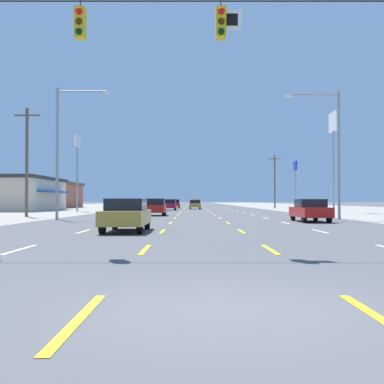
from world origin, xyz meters
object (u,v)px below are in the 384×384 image
at_px(sedan_far_right_near, 311,210).
at_px(sedan_center_turn_far, 196,204).
at_px(streetlight_right_row_0, 335,145).
at_px(hatchback_inner_left_mid, 157,207).
at_px(box_truck_center_turn_farthest, 195,199).
at_px(pole_sign_right_row_2, 297,173).
at_px(sedan_inner_left_nearest, 128,214).
at_px(pole_sign_left_row_1, 79,153).
at_px(hatchback_inner_left_farther, 176,204).
at_px(streetlight_left_row_0, 64,143).
at_px(hatchback_inner_left_midfar, 171,205).
at_px(pole_sign_right_row_1, 335,134).

distance_m(sedan_far_right_near, sedan_center_turn_far, 43.41).
bearing_deg(sedan_center_turn_far, streetlight_right_row_0, -76.20).
xyz_separation_m(hatchback_inner_left_mid, box_truck_center_turn_farthest, (3.90, 92.90, 1.05)).
bearing_deg(sedan_far_right_near, hatchback_inner_left_mid, 132.78).
relative_size(hatchback_inner_left_mid, pole_sign_right_row_2, 0.48).
bearing_deg(sedan_inner_left_nearest, pole_sign_left_row_1, 107.24).
bearing_deg(streetlight_right_row_0, pole_sign_left_row_1, 135.08).
bearing_deg(hatchback_inner_left_farther, sedan_far_right_near, -78.44).
distance_m(pole_sign_left_row_1, streetlight_left_row_0, 25.12).
xyz_separation_m(sedan_far_right_near, streetlight_right_row_0, (2.54, 3.29, 4.63)).
height_order(sedan_center_turn_far, streetlight_left_row_0, streetlight_left_row_0).
bearing_deg(pole_sign_left_row_1, sedan_far_right_near, -51.59).
height_order(sedan_center_turn_far, box_truck_center_turn_farthest, box_truck_center_turn_farthest).
xyz_separation_m(box_truck_center_turn_farthest, pole_sign_left_row_1, (-15.05, -76.87, 5.47)).
xyz_separation_m(box_truck_center_turn_farthest, streetlight_right_row_0, (9.55, -101.40, 3.55)).
height_order(hatchback_inner_left_mid, hatchback_inner_left_farther, same).
bearing_deg(sedan_far_right_near, sedan_center_turn_far, 99.50).
bearing_deg(streetlight_right_row_0, sedan_center_turn_far, 103.80).
xyz_separation_m(pole_sign_right_row_2, streetlight_right_row_0, (-7.75, -46.35, -0.80)).
bearing_deg(hatchback_inner_left_midfar, streetlight_right_row_0, -67.09).
xyz_separation_m(sedan_far_right_near, pole_sign_right_row_1, (8.47, 22.38, 8.22)).
xyz_separation_m(hatchback_inner_left_farther, pole_sign_right_row_2, (20.98, -2.65, 5.40)).
bearing_deg(pole_sign_right_row_1, hatchback_inner_left_midfar, 147.22).
height_order(pole_sign_left_row_1, streetlight_right_row_0, pole_sign_left_row_1).
height_order(hatchback_inner_left_midfar, pole_sign_right_row_2, pole_sign_right_row_2).
height_order(pole_sign_right_row_1, streetlight_left_row_0, pole_sign_right_row_1).
distance_m(sedan_far_right_near, box_truck_center_turn_farthest, 104.93).
bearing_deg(pole_sign_right_row_1, streetlight_left_row_0, -143.12).
height_order(box_truck_center_turn_farthest, pole_sign_right_row_2, pole_sign_right_row_2).
relative_size(pole_sign_right_row_1, pole_sign_right_row_2, 1.40).
relative_size(sedan_far_right_near, streetlight_left_row_0, 0.47).
height_order(sedan_inner_left_nearest, streetlight_left_row_0, streetlight_left_row_0).
distance_m(sedan_far_right_near, pole_sign_right_row_1, 25.30).
xyz_separation_m(sedan_inner_left_nearest, sedan_center_turn_far, (3.39, 52.09, 0.00)).
xyz_separation_m(pole_sign_left_row_1, pole_sign_right_row_2, (32.35, 21.81, -1.12)).
bearing_deg(hatchback_inner_left_midfar, sedan_inner_left_nearest, -89.74).
distance_m(sedan_center_turn_far, streetlight_right_row_0, 40.96).
bearing_deg(pole_sign_right_row_2, sedan_inner_left_nearest, -109.48).
height_order(sedan_far_right_near, pole_sign_left_row_1, pole_sign_left_row_1).
xyz_separation_m(pole_sign_right_row_1, streetlight_left_row_0, (-25.44, -19.08, -3.48)).
bearing_deg(sedan_far_right_near, hatchback_inner_left_farther, 101.56).
bearing_deg(pole_sign_right_row_2, hatchback_inner_left_farther, 172.81).
height_order(pole_sign_left_row_1, pole_sign_right_row_2, pole_sign_left_row_1).
bearing_deg(hatchback_inner_left_farther, hatchback_inner_left_midfar, -90.21).
distance_m(hatchback_inner_left_mid, pole_sign_left_row_1, 20.60).
bearing_deg(box_truck_center_turn_farthest, hatchback_inner_left_mid, -92.40).
distance_m(sedan_center_turn_far, box_truck_center_turn_farthest, 61.88).
height_order(hatchback_inner_left_farther, pole_sign_right_row_1, pole_sign_right_row_1).
bearing_deg(pole_sign_right_row_2, hatchback_inner_left_mid, -119.25).
height_order(sedan_far_right_near, box_truck_center_turn_farthest, box_truck_center_turn_farthest).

